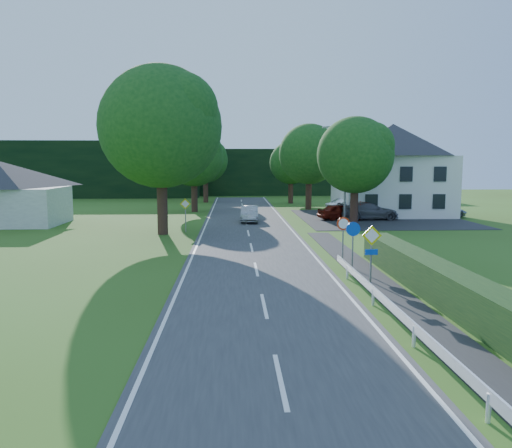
{
  "coord_description": "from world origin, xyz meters",
  "views": [
    {
      "loc": [
        -1.06,
        -10.9,
        5.02
      ],
      "look_at": [
        0.22,
        16.88,
        1.57
      ],
      "focal_mm": 35.0,
      "sensor_mm": 36.0,
      "label": 1
    }
  ],
  "objects_px": {
    "parked_car_silver_b": "(441,210)",
    "parasol": "(360,211)",
    "parked_car_silver_a": "(354,207)",
    "parked_car_grey": "(368,211)",
    "moving_car": "(250,214)",
    "streetlight": "(344,169)",
    "parked_car_red": "(340,212)",
    "motorcycle": "(249,216)"
  },
  "relations": [
    {
      "from": "parked_car_silver_b",
      "to": "motorcycle",
      "type": "bearing_deg",
      "value": 105.05
    },
    {
      "from": "parked_car_silver_a",
      "to": "parked_car_grey",
      "type": "bearing_deg",
      "value": 172.83
    },
    {
      "from": "parked_car_red",
      "to": "parasol",
      "type": "height_order",
      "value": "parasol"
    },
    {
      "from": "motorcycle",
      "to": "parked_car_silver_b",
      "type": "xyz_separation_m",
      "value": [
        17.73,
        3.13,
        0.09
      ]
    },
    {
      "from": "parked_car_silver_b",
      "to": "parked_car_silver_a",
      "type": "bearing_deg",
      "value": 87.18
    },
    {
      "from": "moving_car",
      "to": "motorcycle",
      "type": "bearing_deg",
      "value": -100.23
    },
    {
      "from": "parasol",
      "to": "parked_car_grey",
      "type": "bearing_deg",
      "value": 40.72
    },
    {
      "from": "streetlight",
      "to": "parked_car_red",
      "type": "height_order",
      "value": "streetlight"
    },
    {
      "from": "streetlight",
      "to": "parked_car_grey",
      "type": "bearing_deg",
      "value": 36.03
    },
    {
      "from": "parasol",
      "to": "motorcycle",
      "type": "bearing_deg",
      "value": -176.33
    },
    {
      "from": "parked_car_grey",
      "to": "parked_car_silver_b",
      "type": "bearing_deg",
      "value": -81.05
    },
    {
      "from": "moving_car",
      "to": "parked_car_silver_a",
      "type": "xyz_separation_m",
      "value": [
        9.81,
        3.96,
        0.17
      ]
    },
    {
      "from": "moving_car",
      "to": "parked_car_silver_b",
      "type": "bearing_deg",
      "value": 11.83
    },
    {
      "from": "parked_car_grey",
      "to": "parked_car_silver_b",
      "type": "xyz_separation_m",
      "value": [
        7.23,
        1.7,
        -0.15
      ]
    },
    {
      "from": "motorcycle",
      "to": "parked_car_red",
      "type": "distance_m",
      "value": 8.24
    },
    {
      "from": "parked_car_silver_a",
      "to": "parasol",
      "type": "relative_size",
      "value": 2.66
    },
    {
      "from": "parked_car_grey",
      "to": "moving_car",
      "type": "bearing_deg",
      "value": 92.2
    },
    {
      "from": "motorcycle",
      "to": "parked_car_silver_a",
      "type": "xyz_separation_m",
      "value": [
        9.87,
        4.22,
        0.33
      ]
    },
    {
      "from": "parked_car_silver_b",
      "to": "parasol",
      "type": "xyz_separation_m",
      "value": [
        -8.19,
        -2.52,
        0.26
      ]
    },
    {
      "from": "streetlight",
      "to": "moving_car",
      "type": "bearing_deg",
      "value": 174.24
    },
    {
      "from": "parked_car_red",
      "to": "parked_car_grey",
      "type": "bearing_deg",
      "value": -110.07
    },
    {
      "from": "parked_car_grey",
      "to": "parked_car_silver_b",
      "type": "height_order",
      "value": "parked_car_grey"
    },
    {
      "from": "motorcycle",
      "to": "parked_car_grey",
      "type": "bearing_deg",
      "value": 19.5
    },
    {
      "from": "motorcycle",
      "to": "parked_car_grey",
      "type": "height_order",
      "value": "parked_car_grey"
    },
    {
      "from": "moving_car",
      "to": "parked_car_grey",
      "type": "bearing_deg",
      "value": 9.04
    },
    {
      "from": "streetlight",
      "to": "parked_car_silver_a",
      "type": "relative_size",
      "value": 1.56
    },
    {
      "from": "parked_car_silver_b",
      "to": "parked_car_red",
      "type": "bearing_deg",
      "value": 103.92
    },
    {
      "from": "moving_car",
      "to": "parked_car_grey",
      "type": "height_order",
      "value": "parked_car_grey"
    },
    {
      "from": "parked_car_grey",
      "to": "parked_car_silver_b",
      "type": "relative_size",
      "value": 1.19
    },
    {
      "from": "motorcycle",
      "to": "parked_car_grey",
      "type": "xyz_separation_m",
      "value": [
        10.5,
        1.44,
        0.24
      ]
    },
    {
      "from": "parked_car_red",
      "to": "parked_car_silver_b",
      "type": "bearing_deg",
      "value": -96.81
    },
    {
      "from": "parked_car_grey",
      "to": "streetlight",
      "type": "bearing_deg",
      "value": 121.77
    },
    {
      "from": "moving_car",
      "to": "parked_car_red",
      "type": "distance_m",
      "value": 8.13
    },
    {
      "from": "streetlight",
      "to": "parasol",
      "type": "bearing_deg",
      "value": 33.18
    },
    {
      "from": "parked_car_silver_b",
      "to": "streetlight",
      "type": "bearing_deg",
      "value": 115.27
    },
    {
      "from": "streetlight",
      "to": "parked_car_silver_a",
      "type": "xyz_separation_m",
      "value": [
        2.07,
        4.75,
        -3.58
      ]
    },
    {
      "from": "moving_car",
      "to": "streetlight",
      "type": "bearing_deg",
      "value": -3.18
    },
    {
      "from": "parked_car_red",
      "to": "parasol",
      "type": "distance_m",
      "value": 1.8
    },
    {
      "from": "parked_car_silver_a",
      "to": "parked_car_grey",
      "type": "distance_m",
      "value": 2.85
    },
    {
      "from": "parked_car_red",
      "to": "parked_car_grey",
      "type": "height_order",
      "value": "parked_car_grey"
    },
    {
      "from": "streetlight",
      "to": "moving_car",
      "type": "distance_m",
      "value": 8.64
    },
    {
      "from": "streetlight",
      "to": "parked_car_red",
      "type": "bearing_deg",
      "value": 82.84
    }
  ]
}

